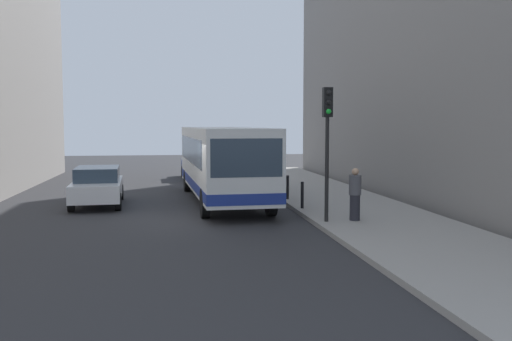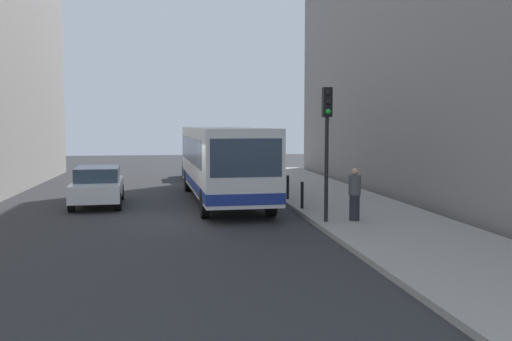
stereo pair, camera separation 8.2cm
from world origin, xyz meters
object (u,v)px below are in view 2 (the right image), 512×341
object	(u,v)px
car_behind_bus	(200,165)
traffic_light	(327,129)
bollard_mid	(288,187)
pedestrian_near_signal	(355,194)
bollard_far	(276,181)
bus	(222,159)
bollard_near	(302,195)
car_beside_bus	(98,185)

from	to	relation	value
car_behind_bus	traffic_light	xyz separation A→B (m)	(3.07, -16.14, 2.22)
bollard_mid	pedestrian_near_signal	world-z (taller)	pedestrian_near_signal
traffic_light	bollard_mid	bearing A→B (deg)	91.07
bollard_far	bus	bearing A→B (deg)	-145.75
bollard_mid	pedestrian_near_signal	xyz separation A→B (m)	(1.03, -5.27, 0.34)
bollard_near	pedestrian_near_signal	xyz separation A→B (m)	(1.03, -2.73, 0.34)
bollard_far	pedestrian_near_signal	world-z (taller)	pedestrian_near_signal
bollard_mid	car_beside_bus	bearing A→B (deg)	176.78
bus	car_beside_bus	bearing A→B (deg)	1.85
bus	bollard_far	distance (m)	3.28
traffic_light	bollard_far	distance (m)	8.24
car_behind_bus	bollard_mid	bearing A→B (deg)	102.99
car_behind_bus	traffic_light	world-z (taller)	traffic_light
traffic_light	bollard_far	size ratio (longest dim) A/B	4.32
car_beside_bus	car_behind_bus	bearing A→B (deg)	-116.30
bollard_near	bollard_far	distance (m)	5.06
bus	pedestrian_near_signal	distance (m)	7.08
traffic_light	bollard_near	distance (m)	3.69
car_beside_bus	pedestrian_near_signal	bearing A→B (deg)	143.07
bus	traffic_light	world-z (taller)	traffic_light
car_beside_bus	bollard_near	size ratio (longest dim) A/B	4.73
car_beside_bus	traffic_light	distance (m)	9.74
bus	pedestrian_near_signal	xyz separation A→B (m)	(3.58, -6.06, -0.76)
bollard_mid	pedestrian_near_signal	distance (m)	5.38
car_beside_bus	bollard_far	xyz separation A→B (m)	(7.43, 2.11, -0.16)
bollard_near	pedestrian_near_signal	distance (m)	2.94
bus	bollard_near	size ratio (longest dim) A/B	11.71
traffic_light	pedestrian_near_signal	xyz separation A→B (m)	(0.93, 0.09, -2.04)
traffic_light	car_behind_bus	bearing A→B (deg)	100.77
bus	bollard_mid	world-z (taller)	bus
car_beside_bus	bollard_mid	xyz separation A→B (m)	(7.43, -0.42, -0.16)
bus	car_behind_bus	distance (m)	10.04
pedestrian_near_signal	bollard_mid	bearing A→B (deg)	168.41
bollard_near	bollard_far	world-z (taller)	same
bollard_mid	bus	bearing A→B (deg)	162.69
traffic_light	pedestrian_near_signal	distance (m)	2.25
car_behind_bus	bollard_mid	world-z (taller)	car_behind_bus
pedestrian_near_signal	bus	bearing A→B (deg)	-172.08
bollard_near	pedestrian_near_signal	bearing A→B (deg)	-69.35
bollard_mid	bollard_far	world-z (taller)	same
bus	traffic_light	xyz separation A→B (m)	(2.65, -6.15, 1.28)
car_beside_bus	bollard_far	size ratio (longest dim) A/B	4.73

